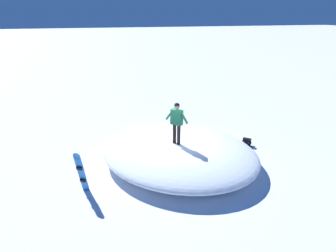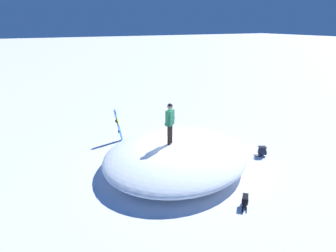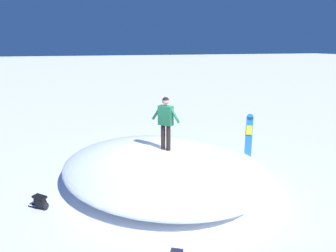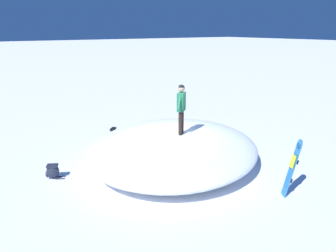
% 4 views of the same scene
% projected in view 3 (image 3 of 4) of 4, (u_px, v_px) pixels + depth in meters
% --- Properties ---
extents(ground, '(240.00, 240.00, 0.00)m').
position_uv_depth(ground, '(163.00, 181.00, 9.55)').
color(ground, white).
extents(snow_mound, '(8.89, 8.76, 0.99)m').
position_uv_depth(snow_mound, '(163.00, 167.00, 9.40)').
color(snow_mound, white).
rests_on(snow_mound, ground).
extents(snowboarder_standing, '(0.83, 0.75, 1.73)m').
position_uv_depth(snowboarder_standing, '(166.00, 119.00, 9.23)').
color(snowboarder_standing, black).
rests_on(snowboarder_standing, snow_mound).
extents(snowboard_primary_upright, '(0.44, 0.41, 1.66)m').
position_uv_depth(snowboard_primary_upright, '(249.00, 134.00, 11.56)').
color(snowboard_primary_upright, '#2672BF').
rests_on(snowboard_primary_upright, ground).
extents(backpack_near, '(0.57, 0.60, 0.39)m').
position_uv_depth(backpack_near, '(41.00, 202.00, 7.85)').
color(backpack_near, black).
rests_on(backpack_near, ground).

